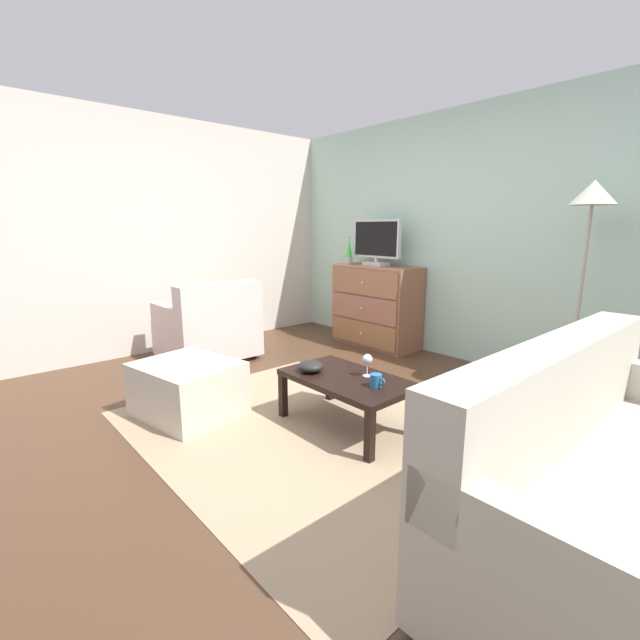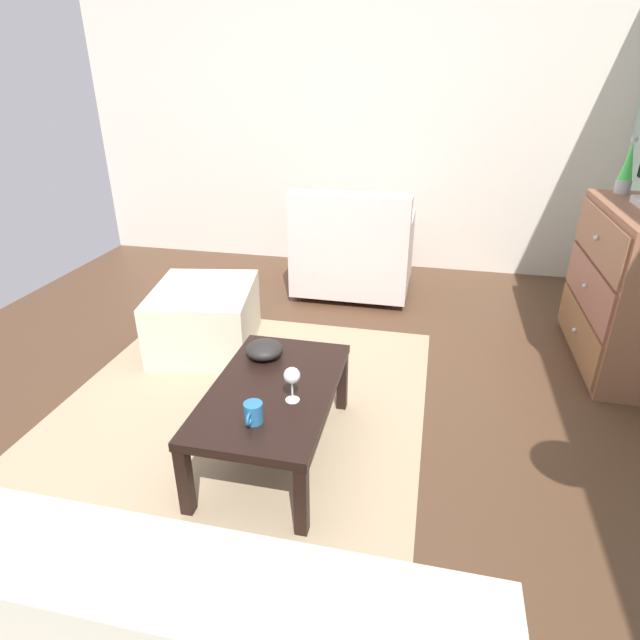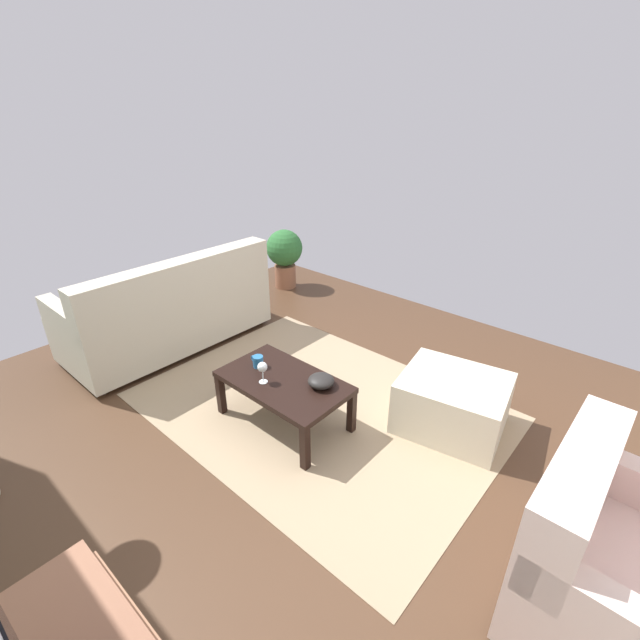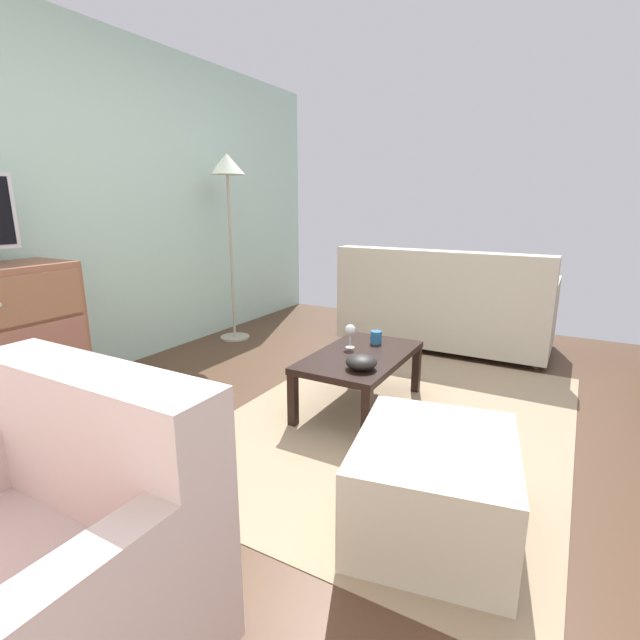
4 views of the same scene
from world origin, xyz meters
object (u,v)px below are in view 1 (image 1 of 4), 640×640
object	(u,v)px
dresser	(376,306)
ottoman	(188,389)
lava_lamp	(349,252)
tv	(377,242)
coffee_table	(347,383)
armchair	(209,328)
mug	(376,381)
standing_lamp	(591,214)
wine_glass	(367,360)
couch_large	(615,487)
bowl_decorative	(311,366)

from	to	relation	value
dresser	ottoman	world-z (taller)	dresser
lava_lamp	ottoman	bearing A→B (deg)	-72.43
lava_lamp	tv	bearing A→B (deg)	10.22
dresser	tv	size ratio (longest dim) A/B	1.54
coffee_table	armchair	world-z (taller)	armchair
tv	mug	distance (m)	2.53
mug	standing_lamp	size ratio (longest dim) A/B	0.07
coffee_table	lava_lamp	bearing A→B (deg)	134.59
wine_glass	couch_large	bearing A→B (deg)	-8.00
couch_large	armchair	bearing A→B (deg)	177.99
lava_lamp	wine_glass	size ratio (longest dim) A/B	2.10
tv	bowl_decorative	size ratio (longest dim) A/B	3.68
tv	armchair	world-z (taller)	tv
lava_lamp	bowl_decorative	world-z (taller)	lava_lamp
lava_lamp	standing_lamp	size ratio (longest dim) A/B	0.19
tv	armchair	bearing A→B (deg)	-112.14
mug	couch_large	bearing A→B (deg)	-4.44
lava_lamp	armchair	size ratio (longest dim) A/B	0.38
couch_large	standing_lamp	world-z (taller)	standing_lamp
mug	tv	bearing A→B (deg)	131.54
tv	standing_lamp	bearing A→B (deg)	-1.91
bowl_decorative	standing_lamp	size ratio (longest dim) A/B	0.11
tv	wine_glass	distance (m)	2.31
lava_lamp	wine_glass	distance (m)	2.48
couch_large	ottoman	world-z (taller)	couch_large
wine_glass	coffee_table	bearing A→B (deg)	-125.88
coffee_table	standing_lamp	distance (m)	2.24
dresser	couch_large	distance (m)	3.45
wine_glass	armchair	world-z (taller)	armchair
couch_large	standing_lamp	size ratio (longest dim) A/B	1.06
dresser	couch_large	size ratio (longest dim) A/B	0.56
tv	bowl_decorative	bearing A→B (deg)	-60.50
lava_lamp	coffee_table	distance (m)	2.54
dresser	lava_lamp	xyz separation A→B (m)	(-0.41, -0.04, 0.61)
tv	coffee_table	bearing A→B (deg)	-53.48
mug	standing_lamp	distance (m)	2.10
tv	mug	size ratio (longest dim) A/B	5.82
wine_glass	armchair	xyz separation A→B (m)	(-2.13, -0.09, -0.14)
tv	standing_lamp	distance (m)	2.19
dresser	standing_lamp	bearing A→B (deg)	-1.30
tv	wine_glass	world-z (taller)	tv
dresser	tv	bearing A→B (deg)	148.18
lava_lamp	standing_lamp	distance (m)	2.57
standing_lamp	ottoman	bearing A→B (deg)	-125.59
tv	couch_large	size ratio (longest dim) A/B	0.36
wine_glass	lava_lamp	bearing A→B (deg)	137.83
bowl_decorative	armchair	distance (m)	1.81
bowl_decorative	armchair	size ratio (longest dim) A/B	0.21
wine_glass	couch_large	xyz separation A→B (m)	(1.53, -0.21, -0.13)
wine_glass	bowl_decorative	bearing A→B (deg)	-144.99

